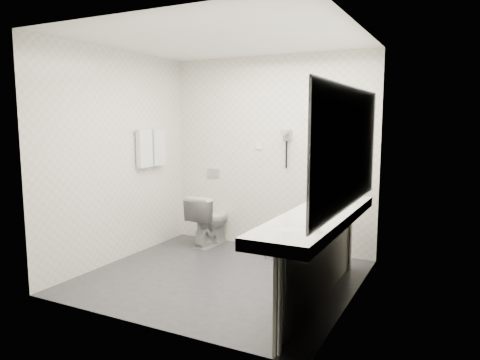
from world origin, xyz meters
The scene contains 31 objects.
floor centered at (0.00, 0.00, 0.00)m, with size 2.80×2.80×0.00m, color #2C2D32.
ceiling centered at (0.00, 0.00, 2.50)m, with size 2.80×2.80×0.00m, color white.
wall_back centered at (0.00, 1.30, 1.25)m, with size 2.80×2.80×0.00m, color silver.
wall_front centered at (0.00, -1.30, 1.25)m, with size 2.80×2.80×0.00m, color silver.
wall_left centered at (-1.40, 0.00, 1.25)m, with size 2.60×2.60×0.00m, color silver.
wall_right centered at (1.40, 0.00, 1.25)m, with size 2.60×2.60×0.00m, color silver.
vanity_counter centered at (1.12, -0.20, 0.80)m, with size 0.55×2.20×0.10m, color white.
vanity_panel centered at (1.15, -0.20, 0.38)m, with size 0.03×2.15×0.75m, color gray.
vanity_post_near centered at (1.18, -1.24, 0.38)m, with size 0.06×0.06×0.75m, color silver.
vanity_post_far centered at (1.18, 0.84, 0.38)m, with size 0.06×0.06×0.75m, color silver.
mirror centered at (1.39, -0.20, 1.45)m, with size 0.02×2.20×1.05m, color #B2BCC6.
basin_near centered at (1.12, -0.85, 0.83)m, with size 0.40×0.31×0.05m, color white.
basin_far centered at (1.12, 0.45, 0.83)m, with size 0.40×0.31×0.05m, color white.
faucet_near centered at (1.32, -0.85, 0.92)m, with size 0.04×0.04×0.15m, color silver.
faucet_far centered at (1.32, 0.45, 0.92)m, with size 0.04×0.04×0.15m, color silver.
soap_bottle_a centered at (1.15, -0.13, 0.90)m, with size 0.05×0.05×0.11m, color silver.
soap_bottle_b centered at (1.17, -0.12, 0.89)m, with size 0.06×0.06×0.08m, color silver.
soap_bottle_c centered at (1.16, -0.25, 0.90)m, with size 0.04×0.04×0.10m, color silver.
glass_left centered at (1.25, 0.11, 0.90)m, with size 0.06×0.06×0.11m, color silver.
toilet centered at (-0.75, 1.01, 0.35)m, with size 0.39×0.68×0.69m, color white.
flush_plate centered at (-0.85, 1.29, 0.95)m, with size 0.18×0.02×0.12m, color #B2B5BA.
pedal_bin centered at (0.25, 0.83, 0.13)m, with size 0.19×0.19×0.27m, color #B2B5BA.
bin_lid centered at (0.25, 0.83, 0.28)m, with size 0.19×0.19×0.01m, color #B2B5BA.
towel_rail centered at (-1.35, 0.55, 1.55)m, with size 0.02×0.02×0.62m, color silver.
towel_near centered at (-1.34, 0.41, 1.33)m, with size 0.07×0.24×0.48m, color white.
towel_far centered at (-1.34, 0.69, 1.33)m, with size 0.07×0.24×0.48m, color white.
dryer_cradle centered at (0.25, 1.27, 1.50)m, with size 0.10×0.04×0.14m, color gray.
dryer_barrel centered at (0.25, 1.20, 1.53)m, with size 0.08×0.08×0.14m, color gray.
dryer_cord centered at (0.25, 1.26, 1.25)m, with size 0.02×0.02×0.35m, color black.
switch_plate_a centered at (-0.15, 1.29, 1.35)m, with size 0.09×0.02×0.09m, color white.
switch_plate_b centered at (0.55, 1.29, 1.35)m, with size 0.09×0.02×0.09m, color white.
Camera 1 is at (2.28, -4.04, 1.69)m, focal length 33.24 mm.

